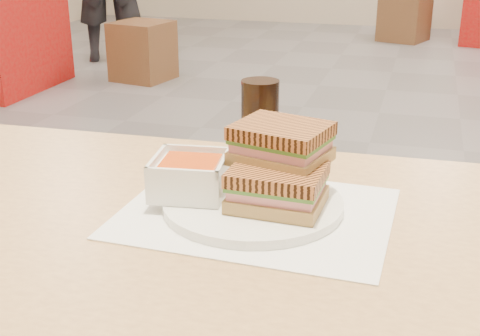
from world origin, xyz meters
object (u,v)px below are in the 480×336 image
(panini_lower, at_px, (277,187))
(bg_chair_2l, at_px, (405,17))
(bg_chair_0r, at_px, (143,51))
(cola_glass, at_px, (260,120))
(plate, at_px, (253,204))
(soup_bowl, at_px, (190,177))
(main_table, at_px, (140,283))

(panini_lower, distance_m, bg_chair_2l, 6.09)
(bg_chair_0r, bearing_deg, cola_glass, -62.14)
(plate, relative_size, panini_lower, 1.99)
(soup_bowl, xyz_separation_m, cola_glass, (0.05, 0.22, 0.03))
(main_table, bearing_deg, bg_chair_0r, 114.61)
(panini_lower, xyz_separation_m, cola_glass, (-0.09, 0.23, 0.03))
(plate, bearing_deg, panini_lower, -17.90)
(plate, bearing_deg, cola_glass, 102.05)
(main_table, distance_m, soup_bowl, 0.18)
(main_table, distance_m, panini_lower, 0.26)
(plate, bearing_deg, main_table, -156.92)
(main_table, height_order, bg_chair_2l, main_table)
(main_table, height_order, cola_glass, cola_glass)
(soup_bowl, relative_size, cola_glass, 0.84)
(soup_bowl, distance_m, cola_glass, 0.23)
(panini_lower, bearing_deg, soup_bowl, 176.09)
(plate, relative_size, bg_chair_0r, 0.58)
(plate, xyz_separation_m, cola_glass, (-0.05, 0.22, 0.06))
(cola_glass, relative_size, bg_chair_0r, 0.31)
(plate, bearing_deg, bg_chair_0r, 117.01)
(soup_bowl, bearing_deg, main_table, -133.90)
(bg_chair_2l, bearing_deg, plate, -89.80)
(plate, xyz_separation_m, bg_chair_0r, (-1.88, 3.68, -0.54))
(cola_glass, bearing_deg, panini_lower, -69.54)
(main_table, height_order, bg_chair_0r, main_table)
(soup_bowl, distance_m, panini_lower, 0.14)
(panini_lower, bearing_deg, main_table, -164.55)
(main_table, xyz_separation_m, panini_lower, (0.20, 0.05, 0.16))
(plate, xyz_separation_m, bg_chair_2l, (-0.02, 6.06, -0.52))
(cola_glass, xyz_separation_m, bg_chair_0r, (-1.83, 3.46, -0.60))
(panini_lower, relative_size, bg_chair_0r, 0.29)
(plate, xyz_separation_m, panini_lower, (0.04, -0.01, 0.04))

